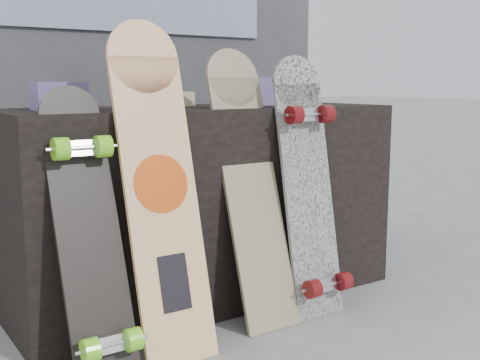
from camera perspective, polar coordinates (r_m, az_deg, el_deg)
ground at (r=2.24m, az=3.19°, el=-14.37°), size 60.00×60.00×0.00m
vendor_table at (r=2.52m, az=-3.61°, el=-2.18°), size 1.60×0.60×0.80m
booth at (r=3.24m, az=-11.55°, el=12.63°), size 2.40×0.22×2.20m
merch_box_purple at (r=2.27m, az=-16.78°, el=7.63°), size 0.18×0.12×0.10m
merch_box_small at (r=2.66m, az=1.31°, el=8.39°), size 0.14×0.14×0.12m
merch_box_flat at (r=2.56m, az=-7.01°, el=7.63°), size 0.22×0.10×0.06m
longboard_geisha at (r=1.99m, az=-7.66°, el=0.09°), size 0.25×0.30×1.11m
longboard_celtic at (r=2.26m, az=0.88°, el=0.27°), size 0.23×0.33×1.03m
longboard_cascadia at (r=2.34m, az=6.58°, el=-0.22°), size 0.23×0.27×1.01m
skateboard_dark at (r=1.92m, az=-14.14°, el=-4.31°), size 0.20×0.36×0.89m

